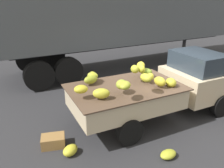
{
  "coord_description": "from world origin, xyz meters",
  "views": [
    {
      "loc": [
        -3.87,
        -4.84,
        3.25
      ],
      "look_at": [
        -1.61,
        -0.09,
        1.14
      ],
      "focal_mm": 36.23,
      "sensor_mm": 36.0,
      "label": 1
    }
  ],
  "objects": [
    {
      "name": "pickup_truck",
      "position": [
        0.63,
        -0.24,
        0.89
      ],
      "size": [
        5.03,
        1.82,
        1.7
      ],
      "rotation": [
        0.0,
        0.0,
        0.01
      ],
      "color": "#CCB793",
      "rests_on": "ground"
    },
    {
      "name": "produce_crate",
      "position": [
        -3.24,
        -0.4,
        0.13
      ],
      "size": [
        0.59,
        0.47,
        0.26
      ],
      "primitive_type": "cube",
      "rotation": [
        0.0,
        0.0,
        -0.23
      ],
      "color": "olive",
      "rests_on": "ground"
    },
    {
      "name": "semi_trailer",
      "position": [
        1.59,
        4.43,
        2.54
      ],
      "size": [
        12.08,
        3.01,
        3.95
      ],
      "rotation": [
        0.0,
        0.0,
        0.04
      ],
      "color": "#4C5156",
      "rests_on": "ground"
    },
    {
      "name": "ground",
      "position": [
        0.0,
        0.0,
        0.0
      ],
      "size": [
        220.0,
        220.0,
        0.0
      ],
      "primitive_type": "plane",
      "color": "#28282B"
    },
    {
      "name": "fallen_banana_bunch_by_wheel",
      "position": [
        -1.12,
        -1.84,
        0.08
      ],
      "size": [
        0.42,
        0.3,
        0.16
      ],
      "primitive_type": "ellipsoid",
      "rotation": [
        0.0,
        0.0,
        3.26
      ],
      "color": "#A5A92B",
      "rests_on": "ground"
    },
    {
      "name": "fallen_banana_bunch_near_tailgate",
      "position": [
        -2.97,
        -0.85,
        0.1
      ],
      "size": [
        0.46,
        0.43,
        0.21
      ],
      "primitive_type": "ellipsoid",
      "rotation": [
        0.0,
        0.0,
        0.6
      ],
      "color": "gold",
      "rests_on": "ground"
    },
    {
      "name": "curb_strip",
      "position": [
        0.0,
        9.25,
        0.08
      ],
      "size": [
        80.0,
        0.8,
        0.16
      ],
      "primitive_type": "cube",
      "color": "gray",
      "rests_on": "ground"
    }
  ]
}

